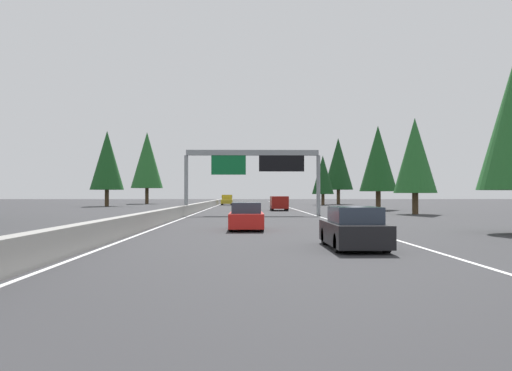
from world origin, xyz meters
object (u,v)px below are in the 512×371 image
object	(u,v)px
sedan_far_left	(354,229)
conifer_right_far	(323,175)
minivan_mid_right	(279,202)
conifer_right_distant	(338,164)
conifer_left_far	(147,160)
sign_gantry_overhead	(254,163)
conifer_right_mid	(378,159)
conifer_right_near	(415,156)
conifer_left_mid	(107,160)
pickup_far_right	(227,200)
sedan_mid_center	(246,217)

from	to	relation	value
sedan_far_left	conifer_right_far	size ratio (longest dim) A/B	0.49
sedan_far_left	minivan_mid_right	world-z (taller)	minivan_mid_right
conifer_right_distant	conifer_left_far	distance (m)	38.73
sign_gantry_overhead	minivan_mid_right	world-z (taller)	sign_gantry_overhead
conifer_right_mid	conifer_right_far	world-z (taller)	conifer_right_mid
sign_gantry_overhead	conifer_right_distant	size ratio (longest dim) A/B	0.98
conifer_right_mid	conifer_right_distant	distance (m)	37.89
sedan_far_left	conifer_right_near	distance (m)	34.75
conifer_right_far	conifer_left_mid	bearing A→B (deg)	105.96
sedan_far_left	minivan_mid_right	size ratio (longest dim) A/B	0.88
conifer_right_mid	conifer_right_far	xyz separation A→B (m)	(30.55, 2.47, -0.89)
conifer_right_far	conifer_left_mid	xyz separation A→B (m)	(-10.39, 36.32, 1.93)
pickup_far_right	conifer_left_mid	bearing A→B (deg)	121.61
sign_gantry_overhead	sedan_mid_center	xyz separation A→B (m)	(-20.84, 0.74, -4.12)
conifer_right_far	sedan_mid_center	bearing A→B (deg)	168.39
conifer_right_distant	sedan_mid_center	bearing A→B (deg)	166.50
sign_gantry_overhead	sedan_far_left	world-z (taller)	sign_gantry_overhead
minivan_mid_right	conifer_left_mid	bearing A→B (deg)	49.41
conifer_right_mid	conifer_left_far	world-z (taller)	conifer_left_far
minivan_mid_right	conifer_right_distant	bearing A→B (deg)	-19.29
conifer_right_far	conifer_left_mid	world-z (taller)	conifer_left_mid
minivan_mid_right	conifer_right_near	distance (m)	18.16
sign_gantry_overhead	conifer_right_distant	xyz separation A→B (m)	(53.99, -17.22, 3.09)
conifer_right_distant	minivan_mid_right	bearing A→B (deg)	160.71
conifer_left_mid	conifer_left_far	xyz separation A→B (m)	(23.18, -2.08, 1.55)
sign_gantry_overhead	conifer_left_mid	size ratio (longest dim) A/B	1.04
pickup_far_right	conifer_right_distant	world-z (taller)	conifer_right_distant
conifer_right_far	conifer_left_mid	distance (m)	37.83
conifer_right_far	minivan_mid_right	bearing A→B (deg)	163.12
sign_gantry_overhead	conifer_left_mid	bearing A→B (deg)	32.54
conifer_right_distant	conifer_left_far	bearing A→B (deg)	81.81
conifer_right_near	conifer_right_distant	xyz separation A→B (m)	(52.73, -1.77, 2.26)
conifer_right_near	conifer_left_far	xyz separation A→B (m)	(58.24, 36.56, 3.32)
sign_gantry_overhead	conifer_right_distant	distance (m)	56.75
conifer_left_far	pickup_far_right	bearing A→B (deg)	-124.56
conifer_right_near	conifer_right_far	distance (m)	45.51
minivan_mid_right	conifer_right_far	distance (m)	34.72
pickup_far_right	conifer_right_distant	xyz separation A→B (m)	(6.05, -21.53, 6.98)
pickup_far_right	conifer_left_far	distance (m)	21.92
conifer_right_far	conifer_left_far	size ratio (longest dim) A/B	0.61
sedan_far_left	pickup_far_right	size ratio (longest dim) A/B	0.79
conifer_left_mid	conifer_left_far	size ratio (longest dim) A/B	0.83
sedan_mid_center	pickup_far_right	bearing A→B (deg)	2.97
conifer_left_mid	conifer_left_far	world-z (taller)	conifer_left_far
conifer_left_far	conifer_left_mid	bearing A→B (deg)	174.88
minivan_mid_right	conifer_right_distant	distance (m)	43.17
pickup_far_right	conifer_left_far	world-z (taller)	conifer_left_far
sedan_far_left	conifer_right_near	size ratio (longest dim) A/B	0.47
sign_gantry_overhead	conifer_right_near	xyz separation A→B (m)	(1.26, -15.45, 0.83)
pickup_far_right	conifer_left_mid	world-z (taller)	conifer_left_mid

